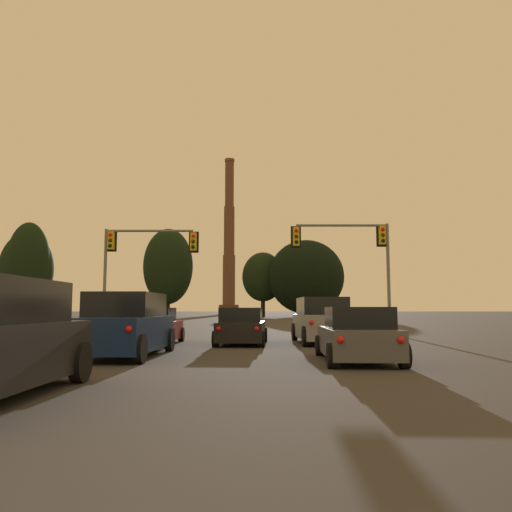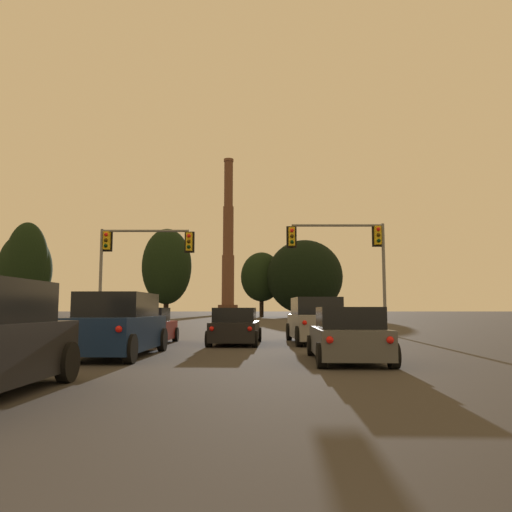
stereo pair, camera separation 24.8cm
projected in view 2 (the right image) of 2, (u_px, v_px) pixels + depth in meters
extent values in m
cube|color=navy|center=(119.00, 333.00, 14.61)|extent=(2.03, 4.84, 0.95)
cube|color=black|center=(121.00, 305.00, 14.82)|extent=(1.85, 2.84, 0.70)
cylinder|color=black|center=(108.00, 339.00, 16.52)|extent=(0.24, 0.76, 0.76)
cylinder|color=black|center=(165.00, 340.00, 16.47)|extent=(0.24, 0.76, 0.76)
cylinder|color=black|center=(60.00, 349.00, 12.70)|extent=(0.24, 0.76, 0.76)
cylinder|color=black|center=(133.00, 349.00, 12.64)|extent=(0.24, 0.76, 0.76)
sphere|color=red|center=(58.00, 329.00, 12.25)|extent=(0.17, 0.17, 0.17)
sphere|color=red|center=(121.00, 329.00, 12.21)|extent=(0.17, 0.17, 0.17)
cube|color=black|center=(238.00, 331.00, 19.74)|extent=(1.91, 4.08, 0.72)
cube|color=black|center=(237.00, 315.00, 19.41)|extent=(1.65, 1.97, 0.55)
cylinder|color=black|center=(222.00, 334.00, 21.37)|extent=(0.25, 0.61, 0.60)
cylinder|color=black|center=(261.00, 335.00, 21.28)|extent=(0.25, 0.61, 0.60)
cylinder|color=black|center=(211.00, 339.00, 18.15)|extent=(0.25, 0.61, 0.60)
cylinder|color=black|center=(257.00, 339.00, 18.06)|extent=(0.25, 0.61, 0.60)
sphere|color=red|center=(214.00, 329.00, 17.79)|extent=(0.17, 0.17, 0.17)
sphere|color=red|center=(252.00, 329.00, 17.71)|extent=(0.17, 0.17, 0.17)
cylinder|color=black|center=(70.00, 362.00, 9.45)|extent=(0.23, 0.76, 0.76)
cube|color=maroon|center=(150.00, 331.00, 19.83)|extent=(1.73, 4.00, 0.72)
cube|color=black|center=(149.00, 315.00, 19.50)|extent=(1.56, 1.90, 0.55)
cylinder|color=black|center=(139.00, 334.00, 21.43)|extent=(0.22, 0.60, 0.60)
cylinder|color=black|center=(178.00, 334.00, 21.42)|extent=(0.22, 0.60, 0.60)
cylinder|color=black|center=(118.00, 339.00, 18.20)|extent=(0.22, 0.60, 0.60)
cylinder|color=black|center=(164.00, 339.00, 18.19)|extent=(0.22, 0.60, 0.60)
sphere|color=red|center=(119.00, 329.00, 17.84)|extent=(0.17, 0.17, 0.17)
sphere|color=red|center=(157.00, 329.00, 17.84)|extent=(0.17, 0.17, 0.17)
cube|color=#4C4F54|center=(349.00, 341.00, 13.29)|extent=(1.86, 4.06, 0.72)
cube|color=black|center=(351.00, 318.00, 12.96)|extent=(1.63, 1.96, 0.55)
cylinder|color=black|center=(313.00, 345.00, 14.91)|extent=(0.24, 0.61, 0.60)
cylinder|color=black|center=(370.00, 346.00, 14.84)|extent=(0.24, 0.61, 0.60)
cylinder|color=black|center=(324.00, 355.00, 11.68)|extent=(0.24, 0.61, 0.60)
cylinder|color=black|center=(396.00, 356.00, 11.61)|extent=(0.24, 0.61, 0.60)
sphere|color=red|center=(332.00, 340.00, 11.32)|extent=(0.17, 0.17, 0.17)
sphere|color=red|center=(393.00, 340.00, 11.27)|extent=(0.17, 0.17, 0.17)
cube|color=gray|center=(319.00, 326.00, 20.39)|extent=(2.05, 4.85, 0.95)
cube|color=black|center=(318.00, 306.00, 20.59)|extent=(1.86, 2.85, 0.70)
cylinder|color=black|center=(291.00, 332.00, 22.25)|extent=(0.24, 0.77, 0.76)
cylinder|color=black|center=(333.00, 332.00, 22.29)|extent=(0.24, 0.77, 0.76)
cylinder|color=black|center=(301.00, 336.00, 18.42)|extent=(0.24, 0.77, 0.76)
cylinder|color=black|center=(352.00, 336.00, 18.46)|extent=(0.24, 0.77, 0.76)
sphere|color=red|center=(307.00, 323.00, 17.99)|extent=(0.17, 0.17, 0.17)
sphere|color=red|center=(350.00, 323.00, 18.02)|extent=(0.17, 0.17, 0.17)
cylinder|color=slate|center=(103.00, 281.00, 28.66)|extent=(0.18, 0.18, 6.00)
cylinder|color=black|center=(101.00, 333.00, 28.35)|extent=(0.40, 0.40, 0.10)
cube|color=yellow|center=(109.00, 241.00, 28.91)|extent=(0.34, 0.34, 1.04)
cube|color=black|center=(110.00, 241.00, 29.09)|extent=(0.58, 0.03, 1.25)
sphere|color=red|center=(108.00, 235.00, 28.75)|extent=(0.22, 0.22, 0.22)
sphere|color=#352604|center=(108.00, 240.00, 28.72)|extent=(0.22, 0.22, 0.22)
sphere|color=black|center=(108.00, 246.00, 28.69)|extent=(0.22, 0.22, 0.22)
cylinder|color=slate|center=(148.00, 231.00, 28.96)|extent=(5.07, 0.14, 0.14)
sphere|color=slate|center=(105.00, 231.00, 28.97)|extent=(0.18, 0.18, 0.18)
cube|color=yellow|center=(191.00, 242.00, 28.88)|extent=(0.34, 0.34, 1.04)
cube|color=black|center=(192.00, 242.00, 29.06)|extent=(0.58, 0.03, 1.25)
sphere|color=red|center=(191.00, 236.00, 28.72)|extent=(0.22, 0.22, 0.22)
sphere|color=#352604|center=(191.00, 241.00, 28.69)|extent=(0.22, 0.22, 0.22)
sphere|color=black|center=(191.00, 247.00, 28.66)|extent=(0.22, 0.22, 0.22)
cylinder|color=slate|center=(387.00, 278.00, 27.73)|extent=(0.18, 0.18, 6.18)
cylinder|color=black|center=(388.00, 333.00, 27.41)|extent=(0.40, 0.40, 0.10)
cube|color=yellow|center=(380.00, 235.00, 27.99)|extent=(0.34, 0.34, 1.04)
cube|color=black|center=(379.00, 236.00, 28.17)|extent=(0.58, 0.03, 1.25)
sphere|color=red|center=(381.00, 229.00, 27.84)|extent=(0.22, 0.22, 0.22)
sphere|color=#352604|center=(381.00, 235.00, 27.80)|extent=(0.22, 0.22, 0.22)
sphere|color=black|center=(381.00, 241.00, 27.77)|extent=(0.22, 0.22, 0.22)
cylinder|color=slate|center=(339.00, 225.00, 28.06)|extent=(5.13, 0.14, 0.14)
sphere|color=slate|center=(385.00, 225.00, 28.05)|extent=(0.18, 0.18, 0.18)
cube|color=yellow|center=(294.00, 237.00, 28.01)|extent=(0.34, 0.34, 1.04)
cube|color=black|center=(294.00, 237.00, 28.19)|extent=(0.58, 0.03, 1.25)
sphere|color=red|center=(294.00, 230.00, 27.85)|extent=(0.22, 0.22, 0.22)
sphere|color=#352604|center=(294.00, 236.00, 27.82)|extent=(0.22, 0.22, 0.22)
sphere|color=black|center=(294.00, 242.00, 27.78)|extent=(0.22, 0.22, 0.22)
cylinder|color=#523427|center=(230.00, 310.00, 130.18)|extent=(5.20, 5.20, 2.50)
cylinder|color=brown|center=(230.00, 280.00, 131.01)|extent=(3.25, 3.25, 13.05)
cylinder|color=brown|center=(230.00, 231.00, 132.40)|extent=(2.80, 2.80, 13.05)
cylinder|color=brown|center=(231.00, 183.00, 133.78)|extent=(2.34, 2.34, 13.05)
cylinder|color=brown|center=(231.00, 160.00, 134.44)|extent=(2.62, 2.62, 0.70)
cylinder|color=black|center=(264.00, 306.00, 88.44)|extent=(0.74, 0.74, 3.84)
ellipsoid|color=black|center=(264.00, 277.00, 88.99)|extent=(7.39, 6.65, 8.79)
cylinder|color=black|center=(27.00, 306.00, 86.43)|extent=(0.73, 0.73, 3.80)
ellipsoid|color=black|center=(29.00, 264.00, 87.21)|extent=(7.29, 6.57, 14.63)
cylinder|color=black|center=(307.00, 311.00, 85.35)|extent=(1.30, 1.30, 2.16)
ellipsoid|color=black|center=(307.00, 277.00, 85.97)|extent=(13.04, 11.74, 12.75)
cylinder|color=black|center=(26.00, 308.00, 87.43)|extent=(0.93, 0.93, 3.22)
ellipsoid|color=black|center=(28.00, 270.00, 88.14)|extent=(9.25, 8.33, 13.45)
cylinder|color=black|center=(168.00, 306.00, 90.54)|extent=(0.90, 0.90, 4.00)
ellipsoid|color=black|center=(169.00, 266.00, 91.30)|extent=(9.03, 8.13, 13.85)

